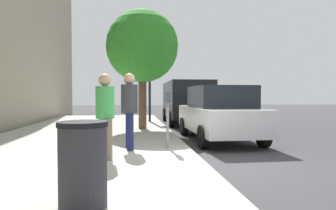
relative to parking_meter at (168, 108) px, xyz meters
name	(u,v)px	position (x,y,z in m)	size (l,w,h in m)	color
ground_plane	(202,166)	(-1.30, -0.57, -1.17)	(80.00, 80.00, 0.00)	#38383A
sidewalk_slab	(53,167)	(-1.30, 2.43, -1.09)	(28.00, 6.00, 0.15)	#A8A59E
parking_meter	(168,108)	(0.00, 0.00, 0.00)	(0.36, 0.12, 1.41)	gray
pedestrian_at_meter	(129,104)	(-0.03, 0.95, 0.10)	(0.55, 0.41, 1.86)	#191E4C
pedestrian_bystander	(105,109)	(-1.03, 1.44, 0.03)	(0.50, 0.39, 1.77)	#726656
parked_sedan_near	(219,113)	(1.97, -1.92, -0.27)	(4.42, 2.01, 1.77)	silver
parked_van_far	(186,100)	(7.85, -1.92, 0.09)	(5.25, 2.23, 2.18)	black
street_tree	(142,47)	(4.49, 0.47, 2.25)	(2.88, 2.88, 4.73)	brown
traffic_signal	(152,74)	(7.63, -0.11, 1.41)	(0.24, 0.44, 3.60)	black
trash_bin	(83,164)	(-3.68, 1.46, -0.51)	(0.59, 0.59, 1.01)	#2D2D33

